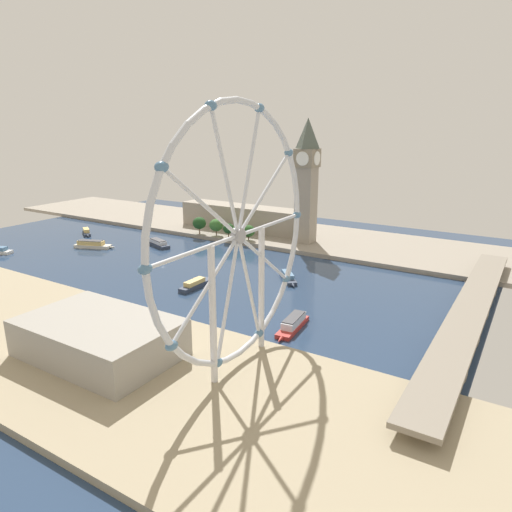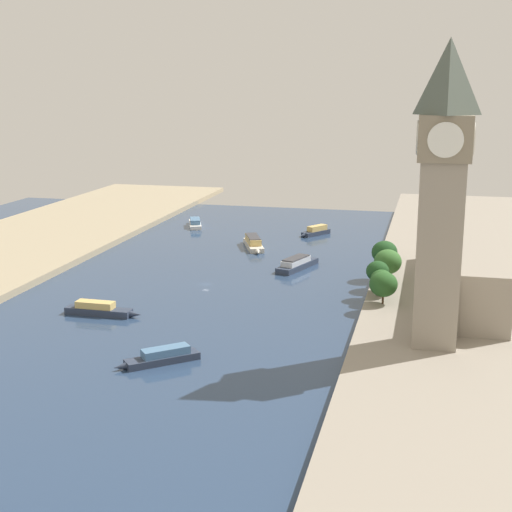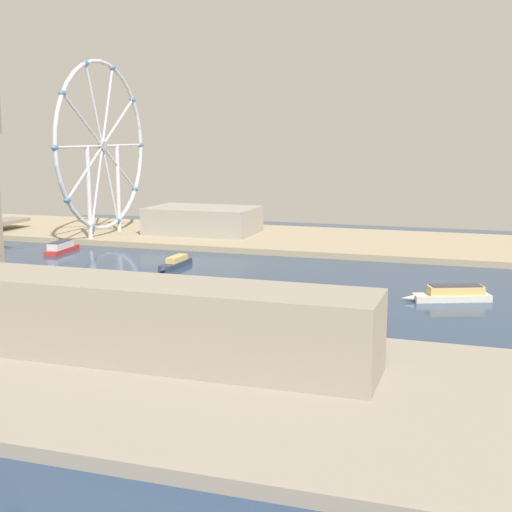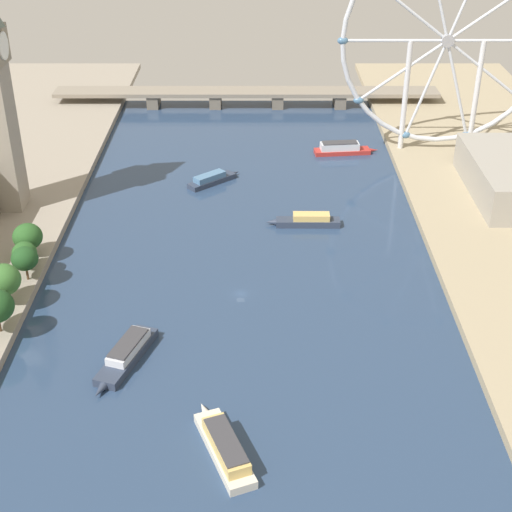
{
  "view_description": "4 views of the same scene",
  "coord_description": "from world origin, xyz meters",
  "px_view_note": "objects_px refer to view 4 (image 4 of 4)",
  "views": [
    {
      "loc": [
        219.18,
        208.91,
        90.47
      ],
      "look_at": [
        -16.81,
        62.62,
        10.6
      ],
      "focal_mm": 32.67,
      "sensor_mm": 36.0,
      "label": 1
    },
    {
      "loc": [
        -89.14,
        280.73,
        81.05
      ],
      "look_at": [
        -22.11,
        2.87,
        13.92
      ],
      "focal_mm": 51.7,
      "sensor_mm": 36.0,
      "label": 2
    },
    {
      "loc": [
        -258.37,
        -82.49,
        59.34
      ],
      "look_at": [
        3.3,
        3.36,
        11.18
      ],
      "focal_mm": 49.45,
      "sensor_mm": 36.0,
      "label": 3
    },
    {
      "loc": [
        5.12,
        -209.9,
        135.39
      ],
      "look_at": [
        4.6,
        8.33,
        9.49
      ],
      "focal_mm": 53.34,
      "sensor_mm": 36.0,
      "label": 4
    }
  ],
  "objects_px": {
    "tour_boat_1": "(226,446)",
    "tour_boat_3": "(214,179)",
    "tour_boat_6": "(309,221)",
    "river_bridge": "(248,94)",
    "ferris_wheel": "(449,42)",
    "tour_boat_5": "(343,149)",
    "tour_boat_4": "(128,354)"
  },
  "relations": [
    {
      "from": "river_bridge",
      "to": "tour_boat_5",
      "type": "distance_m",
      "value": 81.14
    },
    {
      "from": "tour_boat_5",
      "to": "ferris_wheel",
      "type": "bearing_deg",
      "value": -6.53
    },
    {
      "from": "tour_boat_1",
      "to": "tour_boat_5",
      "type": "bearing_deg",
      "value": -35.56
    },
    {
      "from": "tour_boat_3",
      "to": "tour_boat_5",
      "type": "distance_m",
      "value": 67.46
    },
    {
      "from": "tour_boat_3",
      "to": "tour_boat_6",
      "type": "bearing_deg",
      "value": -86.58
    },
    {
      "from": "ferris_wheel",
      "to": "tour_boat_1",
      "type": "xyz_separation_m",
      "value": [
        -90.44,
        -192.7,
        -49.2
      ]
    },
    {
      "from": "ferris_wheel",
      "to": "tour_boat_6",
      "type": "relative_size",
      "value": 3.35
    },
    {
      "from": "tour_boat_3",
      "to": "tour_boat_4",
      "type": "bearing_deg",
      "value": -139.77
    },
    {
      "from": "tour_boat_4",
      "to": "tour_boat_6",
      "type": "distance_m",
      "value": 101.14
    },
    {
      "from": "tour_boat_3",
      "to": "river_bridge",
      "type": "bearing_deg",
      "value": 41.1
    },
    {
      "from": "tour_boat_3",
      "to": "ferris_wheel",
      "type": "bearing_deg",
      "value": -23.17
    },
    {
      "from": "tour_boat_5",
      "to": "river_bridge",
      "type": "bearing_deg",
      "value": 117.77
    },
    {
      "from": "river_bridge",
      "to": "tour_boat_4",
      "type": "height_order",
      "value": "river_bridge"
    },
    {
      "from": "tour_boat_4",
      "to": "tour_boat_5",
      "type": "bearing_deg",
      "value": 172.49
    },
    {
      "from": "ferris_wheel",
      "to": "tour_boat_3",
      "type": "relative_size",
      "value": 4.3
    },
    {
      "from": "tour_boat_4",
      "to": "tour_boat_6",
      "type": "xyz_separation_m",
      "value": [
        56.7,
        83.75,
        -0.24
      ]
    },
    {
      "from": "tour_boat_1",
      "to": "tour_boat_4",
      "type": "height_order",
      "value": "tour_boat_1"
    },
    {
      "from": "tour_boat_1",
      "to": "tour_boat_3",
      "type": "bearing_deg",
      "value": -17.78
    },
    {
      "from": "river_bridge",
      "to": "tour_boat_5",
      "type": "relative_size",
      "value": 6.78
    },
    {
      "from": "tour_boat_5",
      "to": "tour_boat_6",
      "type": "xyz_separation_m",
      "value": [
        -20.33,
        -72.21,
        -0.39
      ]
    },
    {
      "from": "ferris_wheel",
      "to": "river_bridge",
      "type": "distance_m",
      "value": 119.76
    },
    {
      "from": "ferris_wheel",
      "to": "tour_boat_3",
      "type": "height_order",
      "value": "ferris_wheel"
    },
    {
      "from": "tour_boat_1",
      "to": "tour_boat_3",
      "type": "height_order",
      "value": "tour_boat_1"
    },
    {
      "from": "tour_boat_1",
      "to": "tour_boat_3",
      "type": "distance_m",
      "value": 160.06
    },
    {
      "from": "river_bridge",
      "to": "tour_boat_6",
      "type": "xyz_separation_m",
      "value": [
        24.63,
        -139.63,
        -4.63
      ]
    },
    {
      "from": "tour_boat_3",
      "to": "tour_boat_4",
      "type": "height_order",
      "value": "tour_boat_4"
    },
    {
      "from": "river_bridge",
      "to": "tour_boat_5",
      "type": "height_order",
      "value": "river_bridge"
    },
    {
      "from": "ferris_wheel",
      "to": "tour_boat_5",
      "type": "relative_size",
      "value": 3.15
    },
    {
      "from": "tour_boat_6",
      "to": "tour_boat_4",
      "type": "bearing_deg",
      "value": 56.47
    },
    {
      "from": "tour_boat_6",
      "to": "river_bridge",
      "type": "bearing_deg",
      "value": -79.43
    },
    {
      "from": "tour_boat_4",
      "to": "tour_boat_6",
      "type": "bearing_deg",
      "value": 164.68
    },
    {
      "from": "river_bridge",
      "to": "tour_boat_4",
      "type": "distance_m",
      "value": 225.71
    }
  ]
}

